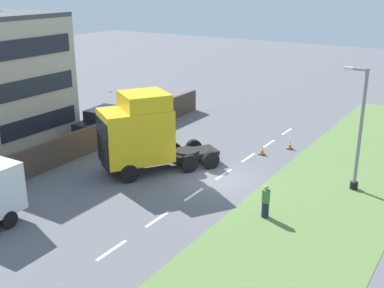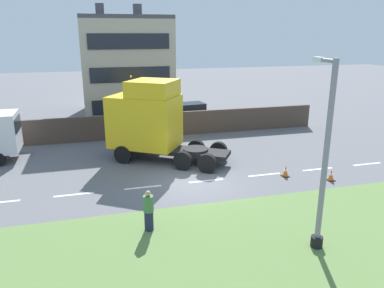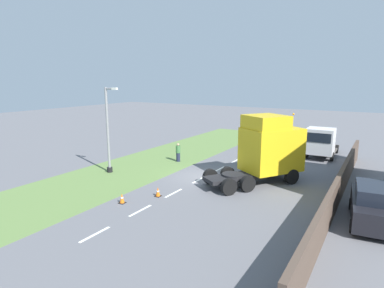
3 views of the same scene
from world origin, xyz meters
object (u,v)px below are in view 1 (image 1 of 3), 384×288
(lamp_post, at_px, (358,137))
(traffic_cone_lead, at_px, (262,150))
(lorry_cab, at_px, (140,133))
(traffic_cone_trailing, at_px, (290,145))
(pedestrian, at_px, (266,202))
(parked_car, at_px, (102,122))

(lamp_post, distance_m, traffic_cone_lead, 7.14)
(lorry_cab, xyz_separation_m, traffic_cone_trailing, (-5.82, -8.26, -2.05))
(lamp_post, xyz_separation_m, traffic_cone_lead, (6.26, -2.25, -2.59))
(lorry_cab, relative_size, traffic_cone_trailing, 11.94)
(pedestrian, distance_m, traffic_cone_trailing, 9.99)
(traffic_cone_trailing, bearing_deg, traffic_cone_lead, 60.44)
(lorry_cab, xyz_separation_m, pedestrian, (-8.35, 1.39, -1.55))
(lorry_cab, bearing_deg, traffic_cone_lead, -93.36)
(traffic_cone_lead, bearing_deg, lorry_cab, 53.27)
(lorry_cab, bearing_deg, traffic_cone_trailing, -91.78)
(lorry_cab, height_order, parked_car, lorry_cab)
(pedestrian, xyz_separation_m, traffic_cone_trailing, (2.53, -9.65, -0.50))
(lorry_cab, xyz_separation_m, traffic_cone_lead, (-4.71, -6.32, -2.05))
(parked_car, height_order, traffic_cone_trailing, parked_car)
(lamp_post, bearing_deg, parked_car, 0.46)
(traffic_cone_lead, distance_m, traffic_cone_trailing, 2.24)
(lamp_post, distance_m, pedestrian, 6.40)
(lorry_cab, xyz_separation_m, parked_car, (6.53, -3.92, -1.36))
(parked_car, bearing_deg, lorry_cab, 143.10)
(parked_car, xyz_separation_m, pedestrian, (-14.88, 5.31, -0.18))
(pedestrian, relative_size, traffic_cone_trailing, 2.78)
(parked_car, distance_m, traffic_cone_trailing, 13.11)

